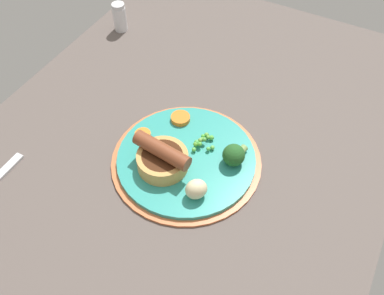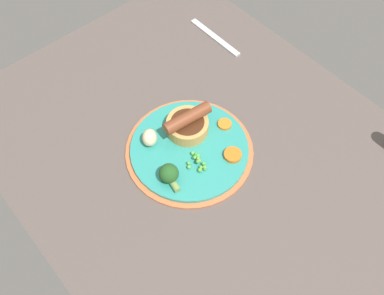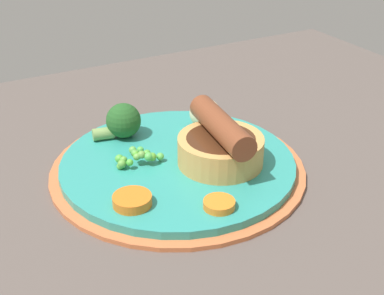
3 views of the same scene
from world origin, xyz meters
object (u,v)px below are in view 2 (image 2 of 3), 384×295
(pea_pile, at_px, (198,161))
(broccoli_floret_near, at_px, (169,174))
(dinner_plate, at_px, (189,150))
(potato_chunk_0, at_px, (150,138))
(carrot_slice_1, at_px, (225,124))
(carrot_slice_0, at_px, (233,155))
(sausage_pudding, at_px, (187,124))
(fork, at_px, (215,37))

(pea_pile, height_order, broccoli_floret_near, broccoli_floret_near)
(dinner_plate, bearing_deg, potato_chunk_0, -139.98)
(carrot_slice_1, bearing_deg, carrot_slice_0, -31.67)
(pea_pile, relative_size, carrot_slice_1, 1.72)
(carrot_slice_1, bearing_deg, sausage_pudding, -121.63)
(dinner_plate, xyz_separation_m, fork, (-0.23, 0.29, -0.00))
(dinner_plate, height_order, sausage_pudding, sausage_pudding)
(carrot_slice_0, xyz_separation_m, carrot_slice_1, (-0.07, 0.04, -0.00))
(dinner_plate, distance_m, sausage_pudding, 0.06)
(sausage_pudding, relative_size, carrot_slice_1, 3.68)
(carrot_slice_1, bearing_deg, pea_pile, -72.51)
(broccoli_floret_near, xyz_separation_m, fork, (-0.26, 0.37, -0.03))
(pea_pile, relative_size, carrot_slice_0, 1.39)
(carrot_slice_1, bearing_deg, potato_chunk_0, -115.18)
(potato_chunk_0, bearing_deg, carrot_slice_0, 37.72)
(broccoli_floret_near, xyz_separation_m, potato_chunk_0, (-0.10, 0.03, -0.00))
(sausage_pudding, xyz_separation_m, fork, (-0.19, 0.26, -0.03))
(pea_pile, distance_m, fork, 0.41)
(broccoli_floret_near, bearing_deg, carrot_slice_0, -97.84)
(broccoli_floret_near, xyz_separation_m, carrot_slice_0, (0.05, 0.14, -0.02))
(broccoli_floret_near, bearing_deg, potato_chunk_0, -4.20)
(dinner_plate, height_order, broccoli_floret_near, broccoli_floret_near)
(pea_pile, bearing_deg, fork, 131.87)
(dinner_plate, height_order, carrot_slice_1, carrot_slice_1)
(broccoli_floret_near, xyz_separation_m, carrot_slice_1, (-0.03, 0.18, -0.02))
(broccoli_floret_near, bearing_deg, fork, -44.33)
(pea_pile, bearing_deg, sausage_pudding, 153.25)
(potato_chunk_0, xyz_separation_m, carrot_slice_1, (0.07, 0.16, -0.02))
(potato_chunk_0, relative_size, fork, 0.22)
(fork, bearing_deg, dinner_plate, -51.47)
(broccoli_floret_near, distance_m, fork, 0.46)
(pea_pile, relative_size, potato_chunk_0, 1.37)
(sausage_pudding, height_order, broccoli_floret_near, sausage_pudding)
(sausage_pudding, height_order, carrot_slice_1, sausage_pudding)
(pea_pile, bearing_deg, carrot_slice_1, 107.49)
(carrot_slice_1, bearing_deg, broccoli_floret_near, -82.12)
(pea_pile, xyz_separation_m, fork, (-0.27, 0.30, -0.02))
(sausage_pudding, distance_m, fork, 0.33)
(sausage_pudding, distance_m, potato_chunk_0, 0.09)
(pea_pile, height_order, carrot_slice_1, pea_pile)
(potato_chunk_0, bearing_deg, broccoli_floret_near, -14.87)
(broccoli_floret_near, distance_m, carrot_slice_0, 0.15)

